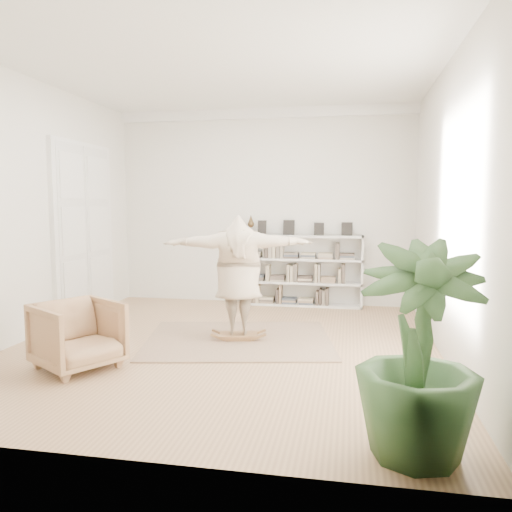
{
  "coord_description": "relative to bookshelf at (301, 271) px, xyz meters",
  "views": [
    {
      "loc": [
        1.6,
        -6.24,
        1.87
      ],
      "look_at": [
        0.35,
        0.4,
        1.16
      ],
      "focal_mm": 35.0,
      "sensor_mm": 36.0,
      "label": 1
    }
  ],
  "objects": [
    {
      "name": "houseplant",
      "position": [
        1.36,
        -5.37,
        0.17
      ],
      "size": [
        0.91,
        0.91,
        1.61
      ],
      "primitive_type": "imported",
      "rotation": [
        0.0,
        0.0,
        -0.01
      ],
      "color": "#34582C",
      "rests_on": "floor"
    },
    {
      "name": "bookshelf",
      "position": [
        0.0,
        0.0,
        0.0
      ],
      "size": [
        2.2,
        0.35,
        1.64
      ],
      "color": "silver",
      "rests_on": "floor"
    },
    {
      "name": "doors",
      "position": [
        -3.45,
        -1.52,
        0.76
      ],
      "size": [
        0.09,
        1.78,
        2.92
      ],
      "color": "white",
      "rests_on": "floor"
    },
    {
      "name": "rocker_board",
      "position": [
        -0.62,
        -2.52,
        -0.57
      ],
      "size": [
        0.57,
        0.4,
        0.11
      ],
      "rotation": [
        0.0,
        0.0,
        0.19
      ],
      "color": "olive",
      "rests_on": "rug"
    },
    {
      "name": "person",
      "position": [
        -0.62,
        -2.52,
        0.31
      ],
      "size": [
        2.06,
        0.91,
        1.62
      ],
      "primitive_type": "imported",
      "rotation": [
        0.0,
        0.0,
        3.33
      ],
      "color": "#C3AE92",
      "rests_on": "rocker_board"
    },
    {
      "name": "rug",
      "position": [
        -0.62,
        -2.52,
        -0.63
      ],
      "size": [
        2.84,
        2.44,
        0.02
      ],
      "primitive_type": "cube",
      "rotation": [
        0.0,
        0.0,
        0.19
      ],
      "color": "tan",
      "rests_on": "floor"
    },
    {
      "name": "floor",
      "position": [
        -0.74,
        -2.82,
        -0.64
      ],
      "size": [
        6.0,
        6.0,
        0.0
      ],
      "primitive_type": "plane",
      "color": "#9C7550",
      "rests_on": "ground"
    },
    {
      "name": "room_shell",
      "position": [
        -0.74,
        0.12,
        2.87
      ],
      "size": [
        6.0,
        6.0,
        6.0
      ],
      "color": "silver",
      "rests_on": "floor"
    },
    {
      "name": "armchair",
      "position": [
        -2.15,
        -4.01,
        -0.25
      ],
      "size": [
        1.16,
        1.15,
        0.77
      ],
      "primitive_type": "imported",
      "rotation": [
        0.0,
        0.0,
        1.02
      ],
      "color": "tan",
      "rests_on": "floor"
    }
  ]
}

